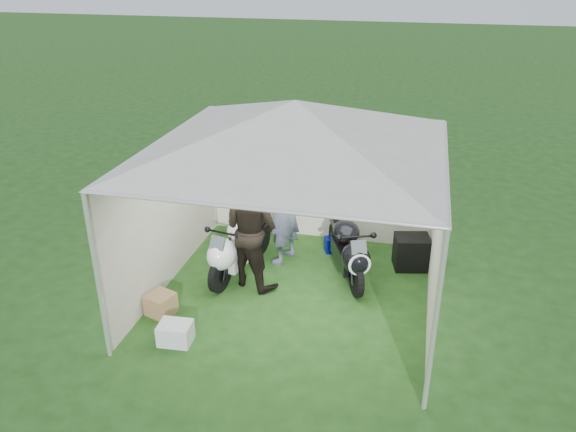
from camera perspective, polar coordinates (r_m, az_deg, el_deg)
name	(u,v)px	position (r m, az deg, el deg)	size (l,w,h in m)	color
ground	(294,293)	(8.72, 0.63, -7.84)	(80.00, 80.00, 0.00)	#1A3F12
canopy_tent	(296,130)	(7.67, 0.77, 8.68)	(5.66, 5.66, 3.00)	silver
motorcycle_white	(237,245)	(9.01, -5.16, -2.94)	(0.64, 1.91, 0.94)	black
motorcycle_black	(348,248)	(8.95, 6.12, -3.22)	(0.96, 1.80, 0.94)	black
paddock_stand	(335,244)	(9.87, 4.77, -2.88)	(0.35, 0.22, 0.26)	#0912BC
person_dark_jacket	(252,228)	(8.56, -3.72, -1.26)	(0.93, 0.72, 1.91)	black
person_blue_jacket	(283,206)	(9.18, -0.49, 1.00)	(0.73, 0.48, 2.00)	slate
equipment_box	(412,252)	(9.50, 12.44, -3.60)	(0.56, 0.45, 0.56)	black
crate_0	(175,333)	(7.80, -11.36, -11.57)	(0.43, 0.34, 0.29)	silver
crate_1	(161,304)	(8.39, -12.79, -8.72)	(0.35, 0.35, 0.32)	olive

